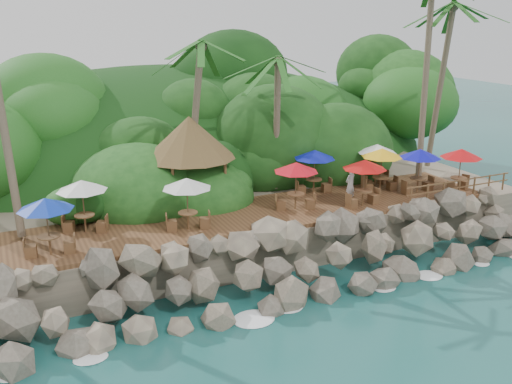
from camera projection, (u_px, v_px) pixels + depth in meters
name	position (u px, v px, depth m)	size (l,w,h in m)	color
ground	(315.00, 306.00, 24.57)	(140.00, 140.00, 0.00)	#19514F
land_base	(193.00, 185.00, 38.09)	(32.00, 25.20, 2.10)	gray
jungle_hill	(162.00, 173.00, 44.90)	(44.80, 28.00, 15.40)	#143811
seawall	(293.00, 263.00, 25.95)	(29.00, 4.00, 2.30)	gray
terrace	(256.00, 215.00, 29.10)	(26.00, 5.00, 0.20)	brown
jungle_foliage	(198.00, 204.00, 37.54)	(44.00, 16.00, 12.00)	#143811
foam_line	(312.00, 302.00, 24.82)	(25.20, 0.80, 0.06)	white
palapa	(190.00, 137.00, 29.81)	(4.79, 4.79, 4.60)	brown
dining_clusters	(306.00, 168.00, 29.41)	(24.10, 5.50, 2.49)	brown
railing	(459.00, 187.00, 31.33)	(7.20, 0.10, 1.00)	brown
waiter	(350.00, 185.00, 30.58)	(0.67, 0.44, 1.84)	white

